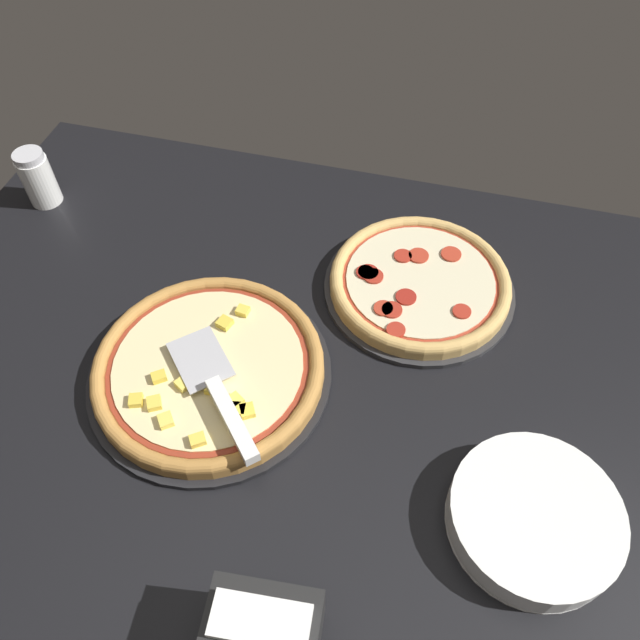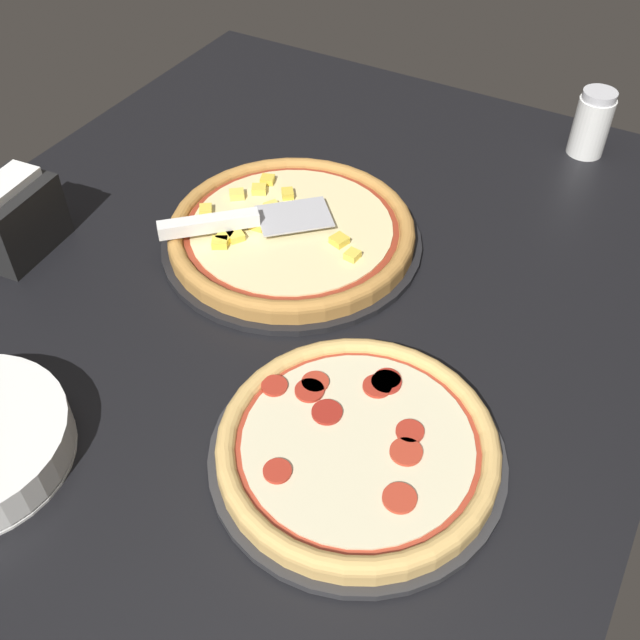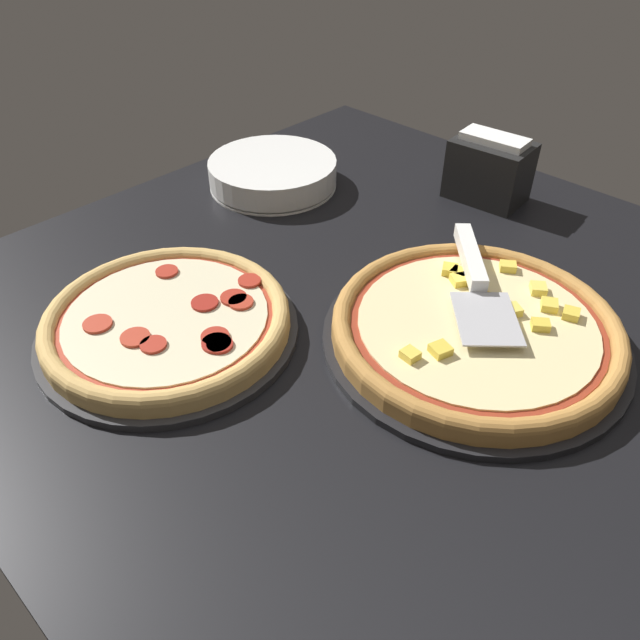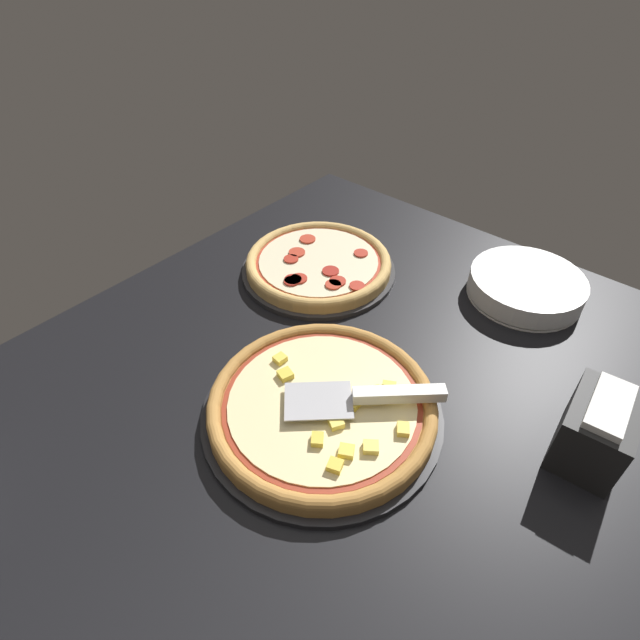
{
  "view_description": "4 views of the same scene",
  "coord_description": "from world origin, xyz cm",
  "px_view_note": "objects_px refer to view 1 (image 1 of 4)",
  "views": [
    {
      "loc": [
        25.24,
        -50.79,
        84.33
      ],
      "look_at": [
        9.26,
        10.58,
        3.0
      ],
      "focal_mm": 35.0,
      "sensor_mm": 36.0,
      "label": 1
    },
    {
      "loc": [
        69.03,
        44.28,
        70.73
      ],
      "look_at": [
        9.26,
        10.58,
        3.0
      ],
      "focal_mm": 42.0,
      "sensor_mm": 36.0,
      "label": 2
    },
    {
      "loc": [
        -33.45,
        54.54,
        52.67
      ],
      "look_at": [
        9.26,
        10.58,
        3.0
      ],
      "focal_mm": 35.0,
      "sensor_mm": 36.0,
      "label": 3
    },
    {
      "loc": [
        -43.98,
        -35.29,
        64.95
      ],
      "look_at": [
        9.26,
        10.58,
        3.0
      ],
      "focal_mm": 28.0,
      "sensor_mm": 36.0,
      "label": 4
    }
  ],
  "objects_px": {
    "pizza_back": "(420,282)",
    "plate_stack": "(534,518)",
    "serving_spatula": "(224,405)",
    "parmesan_shaker": "(38,178)",
    "napkin_holder": "(264,632)",
    "pizza_front": "(209,367)"
  },
  "relations": [
    {
      "from": "pizza_back",
      "to": "plate_stack",
      "type": "distance_m",
      "value": 0.44
    },
    {
      "from": "pizza_back",
      "to": "serving_spatula",
      "type": "distance_m",
      "value": 0.41
    },
    {
      "from": "plate_stack",
      "to": "parmesan_shaker",
      "type": "bearing_deg",
      "value": 156.26
    },
    {
      "from": "pizza_back",
      "to": "napkin_holder",
      "type": "height_order",
      "value": "napkin_holder"
    },
    {
      "from": "pizza_front",
      "to": "plate_stack",
      "type": "distance_m",
      "value": 0.52
    },
    {
      "from": "serving_spatula",
      "to": "plate_stack",
      "type": "relative_size",
      "value": 0.94
    },
    {
      "from": "serving_spatula",
      "to": "plate_stack",
      "type": "height_order",
      "value": "serving_spatula"
    },
    {
      "from": "pizza_front",
      "to": "napkin_holder",
      "type": "bearing_deg",
      "value": -59.4
    },
    {
      "from": "plate_stack",
      "to": "parmesan_shaker",
      "type": "xyz_separation_m",
      "value": [
        -0.98,
        0.43,
        0.03
      ]
    },
    {
      "from": "pizza_front",
      "to": "parmesan_shaker",
      "type": "distance_m",
      "value": 0.56
    },
    {
      "from": "pizza_back",
      "to": "serving_spatula",
      "type": "height_order",
      "value": "serving_spatula"
    },
    {
      "from": "pizza_front",
      "to": "parmesan_shaker",
      "type": "bearing_deg",
      "value": 146.31
    },
    {
      "from": "pizza_front",
      "to": "plate_stack",
      "type": "xyz_separation_m",
      "value": [
        0.51,
        -0.12,
        -0.0
      ]
    },
    {
      "from": "pizza_back",
      "to": "plate_stack",
      "type": "height_order",
      "value": "plate_stack"
    },
    {
      "from": "pizza_front",
      "to": "serving_spatula",
      "type": "height_order",
      "value": "serving_spatula"
    },
    {
      "from": "pizza_front",
      "to": "pizza_back",
      "type": "xyz_separation_m",
      "value": [
        0.29,
        0.26,
        -0.0
      ]
    },
    {
      "from": "plate_stack",
      "to": "napkin_holder",
      "type": "distance_m",
      "value": 0.38
    },
    {
      "from": "serving_spatula",
      "to": "plate_stack",
      "type": "xyz_separation_m",
      "value": [
        0.45,
        -0.05,
        -0.03
      ]
    },
    {
      "from": "serving_spatula",
      "to": "napkin_holder",
      "type": "distance_m",
      "value": 0.31
    },
    {
      "from": "pizza_back",
      "to": "parmesan_shaker",
      "type": "xyz_separation_m",
      "value": [
        -0.76,
        0.05,
        0.03
      ]
    },
    {
      "from": "pizza_front",
      "to": "parmesan_shaker",
      "type": "relative_size",
      "value": 3.19
    },
    {
      "from": "plate_stack",
      "to": "napkin_holder",
      "type": "relative_size",
      "value": 1.68
    }
  ]
}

